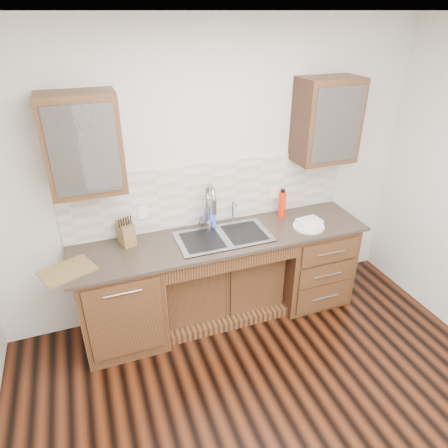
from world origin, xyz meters
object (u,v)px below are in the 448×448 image
object	(u,v)px
plate	(309,226)
knife_block	(126,233)
cutting_board	(67,271)
water_bottle	(282,205)
soap_bottle	(210,215)

from	to	relation	value
plate	knife_block	xyz separation A→B (m)	(-1.64, 0.29, 0.09)
plate	cutting_board	xyz separation A→B (m)	(-2.13, 0.01, 0.00)
water_bottle	plate	distance (m)	0.34
water_bottle	cutting_board	bearing A→B (deg)	-172.25
soap_bottle	knife_block	xyz separation A→B (m)	(-0.79, -0.07, -0.00)
water_bottle	plate	xyz separation A→B (m)	(0.14, -0.28, -0.12)
water_bottle	cutting_board	world-z (taller)	water_bottle
cutting_board	knife_block	bearing A→B (deg)	29.13
knife_block	water_bottle	bearing A→B (deg)	-14.46
plate	knife_block	bearing A→B (deg)	169.96
water_bottle	cutting_board	xyz separation A→B (m)	(-1.99, -0.27, -0.12)
soap_bottle	knife_block	bearing A→B (deg)	-163.20
water_bottle	soap_bottle	bearing A→B (deg)	173.59
plate	cutting_board	distance (m)	2.13
cutting_board	water_bottle	bearing A→B (deg)	7.75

